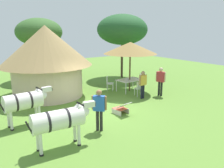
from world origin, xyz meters
The scene contains 15 objects.
ground_plane centered at (0.00, 0.00, 0.00)m, with size 36.00×36.00×0.00m, color #5C8733.
thatched_hut centered at (-1.15, 3.82, 2.28)m, with size 5.15×5.15×4.05m.
shade_umbrella centered at (3.43, 1.92, 2.70)m, with size 3.27×3.27×3.06m.
patio_dining_table centered at (3.43, 1.92, 0.67)m, with size 1.66×1.12×0.74m.
patio_chair_east_end centered at (4.72, 2.23, 0.52)m, with size 0.51×0.53×0.90m.
patio_chair_near_hut centered at (2.42, 2.78, 0.52)m, with size 0.61×0.61×0.90m.
patio_chair_near_lawn centered at (3.13, 0.63, 0.52)m, with size 0.52×0.51×0.90m.
guest_beside_umbrella centered at (2.99, 0.23, 0.95)m, with size 0.57×0.22×1.57m.
guest_behind_table centered at (4.23, 0.06, 1.01)m, with size 0.36×0.57×1.68m.
standing_watcher centered at (-1.24, -1.97, 0.99)m, with size 0.46×0.46×1.65m.
striped_lounge_chair centered at (0.56, -1.00, 0.25)m, with size 0.63×0.87×0.62m.
zebra_nearest_camera centered at (-3.43, 0.21, 1.01)m, with size 2.16×0.77×1.55m.
zebra_by_umbrella centered at (-3.00, -2.36, 0.98)m, with size 2.36×0.76×1.52m.
acacia_tree_right_background centered at (5.55, 5.53, 3.76)m, with size 3.90×3.90×4.94m.
acacia_tree_left_background centered at (0.08, 8.65, 3.58)m, with size 3.45×3.45×4.62m.
Camera 1 is at (-5.62, -9.10, 3.90)m, focal length 37.18 mm.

